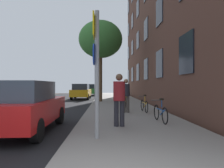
% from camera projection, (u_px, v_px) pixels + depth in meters
% --- Properties ---
extents(ground_plane, '(41.80, 41.80, 0.00)m').
position_uv_depth(ground_plane, '(77.00, 103.00, 17.14)').
color(ground_plane, '#332D28').
extents(road_asphalt, '(7.00, 38.00, 0.01)m').
position_uv_depth(road_asphalt, '(52.00, 103.00, 17.07)').
color(road_asphalt, black).
rests_on(road_asphalt, ground).
extents(sidewalk, '(4.20, 38.00, 0.12)m').
position_uv_depth(sidewalk, '(118.00, 102.00, 17.26)').
color(sidewalk, gray).
rests_on(sidewalk, ground).
extents(building_facade, '(0.56, 27.00, 14.31)m').
position_uv_depth(building_facade, '(149.00, 17.00, 16.89)').
color(building_facade, '#513328').
rests_on(building_facade, ground).
extents(sign_post, '(0.16, 0.60, 3.34)m').
position_uv_depth(sign_post, '(96.00, 64.00, 5.30)').
color(sign_post, gray).
rests_on(sign_post, sidewalk).
extents(traffic_light, '(0.43, 0.24, 3.68)m').
position_uv_depth(traffic_light, '(101.00, 75.00, 22.93)').
color(traffic_light, black).
rests_on(traffic_light, sidewalk).
extents(tree_near, '(3.70, 3.70, 6.84)m').
position_uv_depth(tree_near, '(101.00, 40.00, 17.19)').
color(tree_near, '#4C3823').
rests_on(tree_near, sidewalk).
extents(bicycle_0, '(0.42, 1.57, 0.89)m').
position_uv_depth(bicycle_0, '(160.00, 113.00, 7.60)').
color(bicycle_0, black).
rests_on(bicycle_0, sidewalk).
extents(bicycle_1, '(0.42, 1.63, 0.89)m').
position_uv_depth(bicycle_1, '(144.00, 105.00, 10.45)').
color(bicycle_1, black).
rests_on(bicycle_1, sidewalk).
extents(bicycle_2, '(0.52, 1.63, 0.95)m').
position_uv_depth(bicycle_2, '(126.00, 102.00, 12.14)').
color(bicycle_2, black).
rests_on(bicycle_2, sidewalk).
extents(bicycle_3, '(0.42, 1.64, 0.95)m').
position_uv_depth(bicycle_3, '(124.00, 98.00, 15.70)').
color(bicycle_3, black).
rests_on(bicycle_3, sidewalk).
extents(pedestrian_0, '(0.55, 0.55, 1.77)m').
position_uv_depth(pedestrian_0, '(119.00, 96.00, 6.81)').
color(pedestrian_0, '#26262D').
rests_on(pedestrian_0, sidewalk).
extents(pedestrian_1, '(0.54, 0.54, 1.70)m').
position_uv_depth(pedestrian_1, '(126.00, 93.00, 10.25)').
color(pedestrian_1, '#4C4742').
rests_on(pedestrian_1, sidewalk).
extents(car_0, '(1.92, 4.09, 1.62)m').
position_uv_depth(car_0, '(23.00, 106.00, 6.47)').
color(car_0, red).
rests_on(car_0, road_asphalt).
extents(car_1, '(1.89, 4.06, 1.62)m').
position_uv_depth(car_1, '(81.00, 91.00, 21.49)').
color(car_1, orange).
rests_on(car_1, road_asphalt).
extents(car_2, '(2.02, 4.47, 1.62)m').
position_uv_depth(car_2, '(90.00, 90.00, 29.15)').
color(car_2, '#19662D').
rests_on(car_2, road_asphalt).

